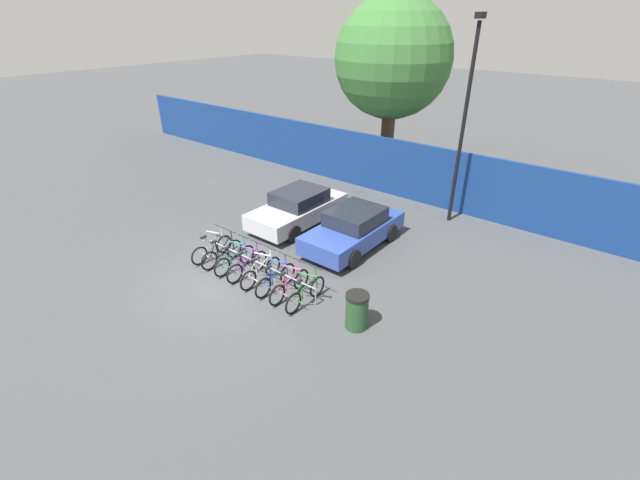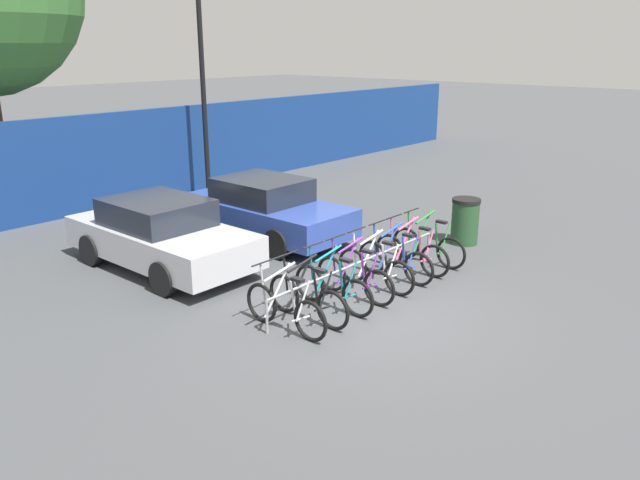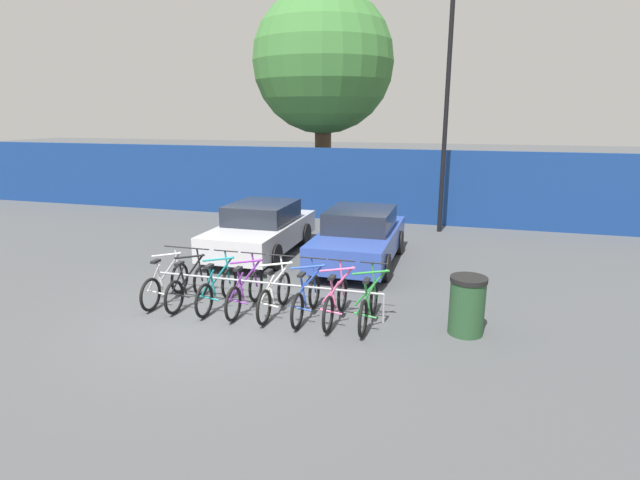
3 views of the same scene
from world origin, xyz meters
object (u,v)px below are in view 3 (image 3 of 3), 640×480
(bike_rack, at_px, (264,285))
(lamp_post, at_px, (447,101))
(trash_bin, at_px, (467,305))
(bicycle_white, at_px, (274,295))
(car_blue, at_px, (359,237))
(bicycle_blue, at_px, (306,298))
(bicycle_pink, at_px, (336,301))
(bicycle_black, at_px, (188,286))
(bicycle_teal, at_px, (217,289))
(car_silver, at_px, (261,229))
(bicycle_purple, at_px, (245,292))
(tree_behind_hoarding, at_px, (323,63))
(bicycle_green, at_px, (369,305))
(bicycle_silver, at_px, (166,284))

(bike_rack, bearing_deg, lamp_post, 69.49)
(lamp_post, bearing_deg, trash_bin, -83.77)
(bicycle_white, height_order, lamp_post, lamp_post)
(car_blue, bearing_deg, bike_rack, -107.53)
(bike_rack, height_order, bicycle_blue, bicycle_blue)
(bicycle_pink, bearing_deg, bicycle_black, 177.00)
(lamp_post, bearing_deg, bicycle_teal, -115.83)
(car_silver, relative_size, car_blue, 1.01)
(bike_rack, distance_m, bicycle_purple, 0.39)
(bicycle_teal, distance_m, bicycle_white, 1.20)
(bike_rack, distance_m, car_blue, 3.78)
(tree_behind_hoarding, bearing_deg, trash_bin, -62.33)
(bicycle_green, bearing_deg, bike_rack, 178.63)
(bicycle_black, distance_m, bicycle_green, 3.66)
(bicycle_black, bearing_deg, bicycle_pink, 3.24)
(bicycle_silver, xyz_separation_m, bicycle_white, (2.36, 0.00, 0.00))
(bicycle_silver, distance_m, bicycle_teal, 1.16)
(bicycle_silver, distance_m, bicycle_blue, 3.00)
(bicycle_white, distance_m, bicycle_pink, 1.20)
(bicycle_black, distance_m, lamp_post, 9.88)
(bike_rack, height_order, bicycle_pink, bicycle_pink)
(bike_rack, height_order, bicycle_teal, bicycle_teal)
(bicycle_green, xyz_separation_m, car_blue, (-0.95, 3.75, 0.31))
(trash_bin, bearing_deg, bicycle_purple, -178.63)
(bicycle_purple, xyz_separation_m, trash_bin, (4.12, 0.10, 0.14))
(bicycle_white, xyz_separation_m, lamp_post, (2.66, 7.97, 3.73))
(bicycle_green, bearing_deg, bicycle_silver, -177.30)
(bicycle_pink, distance_m, trash_bin, 2.32)
(car_blue, bearing_deg, bicycle_purple, -111.49)
(bicycle_black, relative_size, bicycle_blue, 1.00)
(bike_rack, xyz_separation_m, bicycle_teal, (-0.93, -0.15, -0.12))
(bicycle_teal, bearing_deg, trash_bin, -2.46)
(bicycle_black, bearing_deg, bicycle_blue, 3.24)
(bike_rack, height_order, bicycle_green, bicycle_green)
(bike_rack, height_order, bicycle_purple, bicycle_purple)
(bicycle_white, bearing_deg, car_silver, 115.98)
(bicycle_green, height_order, lamp_post, lamp_post)
(bicycle_purple, bearing_deg, bicycle_silver, 176.42)
(bicycle_black, bearing_deg, bicycle_green, 3.24)
(bicycle_black, bearing_deg, tree_behind_hoarding, 94.52)
(bicycle_white, xyz_separation_m, bicycle_green, (1.82, 0.00, 0.00))
(lamp_post, distance_m, trash_bin, 8.70)
(bicycle_black, bearing_deg, car_blue, 57.40)
(bicycle_purple, xyz_separation_m, car_blue, (1.48, 3.75, 0.31))
(trash_bin, bearing_deg, tree_behind_hoarding, 117.67)
(bike_rack, relative_size, bicycle_white, 2.76)
(bicycle_black, bearing_deg, bicycle_white, 3.24)
(car_blue, bearing_deg, car_silver, 177.18)
(car_silver, xyz_separation_m, lamp_post, (4.53, 4.09, 3.41))
(bicycle_purple, xyz_separation_m, tree_behind_hoarding, (-1.47, 10.77, 5.23))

